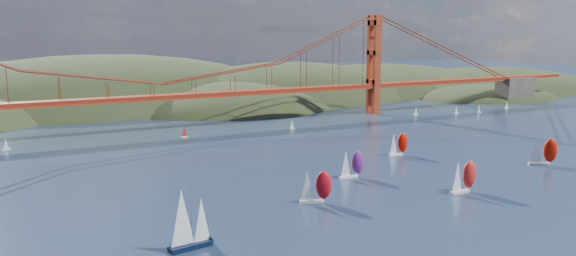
# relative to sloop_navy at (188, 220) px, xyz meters

# --- Properties ---
(headlands) EXTENTS (725.00, 225.00, 96.00)m
(headlands) POSITION_rel_sloop_navy_xyz_m (78.80, 245.26, -19.13)
(headlands) COLOR black
(headlands) RESTS_ON ground
(bridge) EXTENTS (552.00, 12.00, 55.00)m
(bridge) POSITION_rel_sloop_navy_xyz_m (32.10, 146.97, 25.56)
(bridge) COLOR maroon
(bridge) RESTS_ON ground
(sloop_navy) EXTENTS (10.08, 6.24, 15.12)m
(sloop_navy) POSITION_rel_sloop_navy_xyz_m (0.00, 0.00, 0.00)
(sloop_navy) COLOR black
(sloop_navy) RESTS_ON ground
(racer_0) EXTENTS (9.07, 5.99, 10.14)m
(racer_0) POSITION_rel_sloop_navy_xyz_m (40.81, 16.22, -1.88)
(racer_0) COLOR silver
(racer_0) RESTS_ON ground
(racer_1) EXTENTS (9.20, 3.78, 10.56)m
(racer_1) POSITION_rel_sloop_navy_xyz_m (83.94, 4.91, -1.69)
(racer_1) COLOR silver
(racer_1) RESTS_ON ground
(racer_2) EXTENTS (9.44, 7.78, 10.83)m
(racer_2) POSITION_rel_sloop_navy_xyz_m (133.47, 17.55, -1.56)
(racer_2) COLOR white
(racer_2) RESTS_ON ground
(racer_3) EXTENTS (8.46, 3.47, 9.71)m
(racer_3) POSITION_rel_sloop_navy_xyz_m (97.77, 52.70, -2.09)
(racer_3) COLOR silver
(racer_3) RESTS_ON ground
(racer_rwb) EXTENTS (8.72, 3.57, 10.01)m
(racer_rwb) POSITION_rel_sloop_navy_xyz_m (64.28, 33.62, -1.95)
(racer_rwb) COLOR white
(racer_rwb) RESTS_ON ground
(distant_boat_3) EXTENTS (3.00, 2.00, 4.70)m
(distant_boat_3) POSITION_rel_sloop_navy_xyz_m (-33.55, 130.73, -4.27)
(distant_boat_3) COLOR silver
(distant_boat_3) RESTS_ON ground
(distant_boat_4) EXTENTS (3.00, 2.00, 4.70)m
(distant_boat_4) POSITION_rel_sloop_navy_xyz_m (171.01, 129.84, -4.27)
(distant_boat_4) COLOR silver
(distant_boat_4) RESTS_ON ground
(distant_boat_5) EXTENTS (3.00, 2.00, 4.70)m
(distant_boat_5) POSITION_rel_sloop_navy_xyz_m (193.69, 122.30, -4.27)
(distant_boat_5) COLOR silver
(distant_boat_5) RESTS_ON ground
(distant_boat_6) EXTENTS (3.00, 2.00, 4.70)m
(distant_boat_6) POSITION_rel_sloop_navy_xyz_m (208.47, 119.96, -4.27)
(distant_boat_6) COLOR silver
(distant_boat_6) RESTS_ON ground
(distant_boat_7) EXTENTS (3.00, 2.00, 4.70)m
(distant_boat_7) POSITION_rel_sloop_navy_xyz_m (236.10, 124.74, -4.27)
(distant_boat_7) COLOR silver
(distant_boat_7) RESTS_ON ground
(distant_boat_8) EXTENTS (3.00, 2.00, 4.70)m
(distant_boat_8) POSITION_rel_sloop_navy_xyz_m (88.80, 121.63, -4.27)
(distant_boat_8) COLOR silver
(distant_boat_8) RESTS_ON ground
(distant_boat_9) EXTENTS (3.00, 2.00, 4.70)m
(distant_boat_9) POSITION_rel_sloop_navy_xyz_m (36.81, 124.65, -4.27)
(distant_boat_9) COLOR silver
(distant_boat_9) RESTS_ON ground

